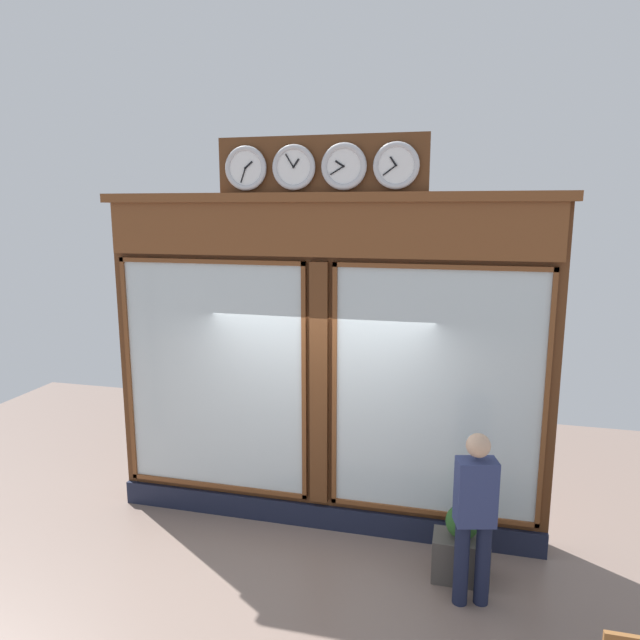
{
  "coord_description": "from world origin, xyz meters",
  "views": [
    {
      "loc": [
        -1.53,
        6.06,
        3.66
      ],
      "look_at": [
        0.0,
        0.0,
        2.47
      ],
      "focal_mm": 32.66,
      "sensor_mm": 36.0,
      "label": 1
    }
  ],
  "objects": [
    {
      "name": "planter_shrub",
      "position": [
        -1.61,
        0.59,
        0.62
      ],
      "size": [
        0.33,
        0.33,
        0.33
      ],
      "primitive_type": "sphere",
      "color": "#285623",
      "rests_on": "planter_box"
    },
    {
      "name": "shop_facade",
      "position": [
        -0.0,
        -0.12,
        1.97
      ],
      "size": [
        5.11,
        0.42,
        4.42
      ],
      "color": "#5B3319",
      "rests_on": "ground_plane"
    },
    {
      "name": "planter_box",
      "position": [
        -1.61,
        0.59,
        0.22
      ],
      "size": [
        0.56,
        0.36,
        0.45
      ],
      "primitive_type": "cube",
      "color": "#4C4742",
      "rests_on": "ground_plane"
    },
    {
      "name": "pedestrian",
      "position": [
        -1.71,
        0.95,
        0.93
      ],
      "size": [
        0.4,
        0.3,
        1.69
      ],
      "color": "#191E38",
      "rests_on": "ground_plane"
    }
  ]
}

